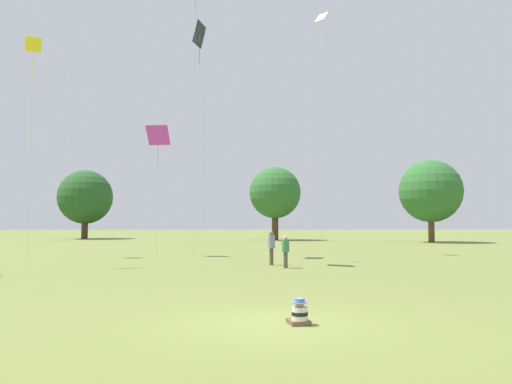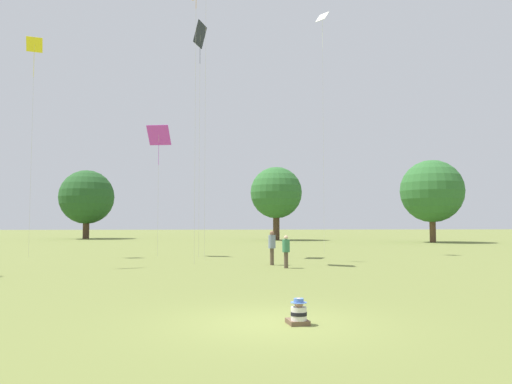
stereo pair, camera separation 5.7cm
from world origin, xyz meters
The scene contains 11 objects.
ground_plane centered at (0.00, 0.00, 0.00)m, with size 300.00×300.00×0.00m, color olive.
seated_toddler centered at (0.56, -0.23, 0.23)m, with size 0.49×0.58×0.58m.
person_standing_2 centered at (1.68, 14.94, 1.06)m, with size 0.53×0.53×1.78m.
person_standing_3 centered at (2.17, 13.14, 0.93)m, with size 0.40×0.40×1.58m.
kite_0 centered at (-13.27, 22.24, 13.38)m, with size 1.11×0.83×14.37m.
kite_2 centered at (-2.35, 21.23, 14.29)m, with size 0.88×1.53×15.30m.
kite_4 centered at (6.33, 23.59, 16.02)m, with size 0.98×1.02×17.40m.
kite_6 centered at (-5.13, 22.72, 8.01)m, with size 1.64×1.16×8.72m.
distant_tree_0 centered at (23.07, 43.46, 5.76)m, with size 7.06×7.06×9.31m.
distant_tree_1 centered at (6.38, 52.19, 6.02)m, with size 6.59×6.59×9.35m.
distant_tree_2 centered at (-19.18, 59.49, 5.75)m, with size 7.44×7.44×9.49m.
Camera 1 is at (-1.27, -11.04, 2.20)m, focal length 35.00 mm.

